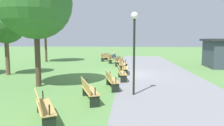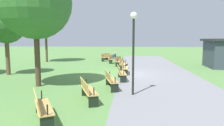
{
  "view_description": "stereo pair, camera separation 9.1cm",
  "coord_description": "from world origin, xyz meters",
  "views": [
    {
      "loc": [
        15.01,
        0.2,
        2.53
      ],
      "look_at": [
        0.0,
        -0.99,
        0.8
      ],
      "focal_mm": 32.41,
      "sensor_mm": 36.0,
      "label": 1
    },
    {
      "loc": [
        15.0,
        0.29,
        2.53
      ],
      "look_at": [
        0.0,
        -0.99,
        0.8
      ],
      "focal_mm": 32.41,
      "sensor_mm": 36.0,
      "label": 2
    }
  ],
  "objects": [
    {
      "name": "ground_plane",
      "position": [
        0.0,
        0.0,
        0.0
      ],
      "size": [
        120.0,
        120.0,
        0.0
      ],
      "primitive_type": "plane",
      "color": "#5B8C47"
    },
    {
      "name": "path_paving",
      "position": [
        0.0,
        2.35,
        0.0
      ],
      "size": [
        33.34,
        5.49,
        0.01
      ],
      "primitive_type": "cube",
      "color": "gray",
      "rests_on": "ground"
    },
    {
      "name": "bench_0",
      "position": [
        -9.11,
        -2.42,
        0.47
      ],
      "size": [
        1.81,
        1.29,
        0.89
      ],
      "rotation": [
        0.0,
        0.0,
        -0.51
      ],
      "color": "tan",
      "rests_on": "ground"
    },
    {
      "name": "bench_1",
      "position": [
        -6.97,
        -1.41,
        0.47
      ],
      "size": [
        1.85,
        1.11,
        0.89
      ],
      "rotation": [
        0.0,
        0.0,
        -0.38
      ],
      "color": "tan",
      "rests_on": "ground"
    },
    {
      "name": "bench_2",
      "position": [
        -4.71,
        -0.67,
        0.47
      ],
      "size": [
        1.87,
        0.91,
        0.89
      ],
      "rotation": [
        0.0,
        0.0,
        -0.25
      ],
      "color": "tan",
      "rests_on": "ground"
    },
    {
      "name": "bench_3",
      "position": [
        -2.37,
        -0.22,
        0.47
      ],
      "size": [
        1.85,
        0.7,
        0.89
      ],
      "rotation": [
        0.0,
        0.0,
        -0.13
      ],
      "color": "tan",
      "rests_on": "ground"
    },
    {
      "name": "bench_4",
      "position": [
        -0.0,
        -0.07,
        0.47
      ],
      "size": [
        1.81,
        0.47,
        0.89
      ],
      "color": "tan",
      "rests_on": "ground"
    },
    {
      "name": "bench_5",
      "position": [
        2.37,
        -0.22,
        0.47
      ],
      "size": [
        1.85,
        0.7,
        0.89
      ],
      "rotation": [
        0.0,
        0.0,
        0.13
      ],
      "color": "tan",
      "rests_on": "ground"
    },
    {
      "name": "bench_6",
      "position": [
        4.71,
        -0.67,
        0.47
      ],
      "size": [
        1.87,
        0.91,
        0.89
      ],
      "rotation": [
        0.0,
        0.0,
        0.25
      ],
      "color": "tan",
      "rests_on": "ground"
    },
    {
      "name": "bench_7",
      "position": [
        6.97,
        -1.41,
        0.47
      ],
      "size": [
        1.85,
        1.11,
        0.89
      ],
      "rotation": [
        0.0,
        0.0,
        0.38
      ],
      "color": "tan",
      "rests_on": "ground"
    },
    {
      "name": "bench_8",
      "position": [
        9.11,
        -2.42,
        0.47
      ],
      "size": [
        1.81,
        1.29,
        0.89
      ],
      "rotation": [
        0.0,
        0.0,
        0.51
      ],
      "color": "tan",
      "rests_on": "ground"
    },
    {
      "name": "person_seated",
      "position": [
        -7.04,
        -1.22,
        0.64
      ],
      "size": [
        0.48,
        0.59,
        1.2
      ],
      "rotation": [
        0.0,
        0.0,
        -0.38
      ],
      "color": "navy",
      "rests_on": "ground"
    },
    {
      "name": "tree_1",
      "position": [
        4.51,
        -4.66,
        4.46
      ],
      "size": [
        3.84,
        3.84,
        6.4
      ],
      "color": "#4C3828",
      "rests_on": "ground"
    },
    {
      "name": "tree_3",
      "position": [
        1.13,
        -8.48,
        3.58
      ],
      "size": [
        2.67,
        2.67,
        4.94
      ],
      "color": "brown",
      "rests_on": "ground"
    },
    {
      "name": "tree_4",
      "position": [
        -7.43,
        -9.17,
        5.18
      ],
      "size": [
        4.15,
        4.15,
        7.26
      ],
      "color": "brown",
      "rests_on": "ground"
    },
    {
      "name": "lamp_post",
      "position": [
        5.82,
        0.48,
        2.64
      ],
      "size": [
        0.32,
        0.32,
        3.76
      ],
      "color": "black",
      "rests_on": "ground"
    },
    {
      "name": "trash_bin",
      "position": [
        -10.5,
        -2.63,
        0.4
      ],
      "size": [
        0.48,
        0.48,
        0.81
      ],
      "primitive_type": "cylinder",
      "color": "black",
      "rests_on": "ground"
    },
    {
      "name": "kiosk",
      "position": [
        -4.18,
        8.66,
        1.35
      ],
      "size": [
        4.0,
        3.01,
        2.63
      ],
      "rotation": [
        0.0,
        0.0,
        -0.06
      ],
      "color": "#38424C",
      "rests_on": "ground"
    }
  ]
}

